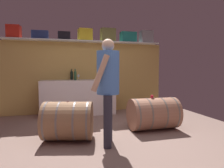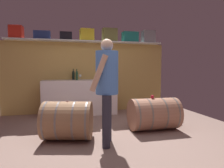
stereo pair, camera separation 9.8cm
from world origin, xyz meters
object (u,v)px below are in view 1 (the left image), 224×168
object	(u,v)px
toolcase_grey	(146,37)
wine_bottle_green	(75,75)
toolcase_black	(64,36)
wine_bottle_dark	(72,75)
toolcase_red	(14,32)
winemaker_pouring	(108,81)
toolcase_teal	(128,37)
tasting_cup	(152,97)
work_cabinet	(78,97)
wine_bottle_amber	(110,74)
toolcase_yellow	(85,35)
wine_glass	(78,76)
wine_barrel_near	(154,114)
wine_barrel_far	(68,121)
toolcase_olive	(108,35)
toolcase_navy	(40,35)

from	to	relation	value
toolcase_grey	wine_bottle_green	bearing A→B (deg)	-169.52
toolcase_black	wine_bottle_dark	xyz separation A→B (m)	(0.18, 0.01, -1.01)
toolcase_red	winemaker_pouring	size ratio (longest dim) A/B	0.19
toolcase_teal	tasting_cup	xyz separation A→B (m)	(-0.19, -1.88, -1.42)
toolcase_red	work_cabinet	distance (m)	2.23
toolcase_red	wine_bottle_amber	bearing A→B (deg)	-3.94
tasting_cup	wine_bottle_amber	bearing A→B (deg)	105.09
toolcase_yellow	tasting_cup	bearing A→B (deg)	-65.47
toolcase_red	toolcase_yellow	size ratio (longest dim) A/B	0.90
toolcase_teal	work_cabinet	xyz separation A→B (m)	(-1.44, -0.19, -1.62)
wine_glass	toolcase_teal	bearing A→B (deg)	4.01
wine_barrel_near	winemaker_pouring	size ratio (longest dim) A/B	0.57
toolcase_red	wine_barrel_near	bearing A→B (deg)	-30.06
toolcase_grey	wine_barrel_far	bearing A→B (deg)	-135.13
toolcase_black	tasting_cup	distance (m)	2.82
toolcase_teal	toolcase_grey	distance (m)	0.55
wine_bottle_green	toolcase_black	bearing A→B (deg)	138.30
toolcase_black	toolcase_olive	distance (m)	1.18
toolcase_grey	wine_bottle_dark	size ratio (longest dim) A/B	1.24
wine_barrel_far	toolcase_red	bearing A→B (deg)	133.87
wine_bottle_dark	wine_barrel_far	distance (m)	2.17
toolcase_teal	wine_bottle_amber	size ratio (longest dim) A/B	1.27
toolcase_grey	wine_bottle_green	size ratio (longest dim) A/B	1.21
toolcase_olive	toolcase_teal	bearing A→B (deg)	-1.27
toolcase_teal	wine_glass	world-z (taller)	toolcase_teal
toolcase_olive	work_cabinet	bearing A→B (deg)	-168.70
toolcase_navy	wine_glass	xyz separation A→B (m)	(0.93, -0.10, -1.03)
toolcase_olive	wine_barrel_near	world-z (taller)	toolcase_olive
toolcase_teal	winemaker_pouring	distance (m)	2.91
winemaker_pouring	toolcase_grey	bearing A→B (deg)	-18.18
toolcase_grey	wine_bottle_dark	bearing A→B (deg)	-175.92
wine_bottle_dark	wine_glass	bearing A→B (deg)	-32.49
toolcase_grey	wine_bottle_green	distance (m)	2.34
toolcase_navy	work_cabinet	distance (m)	1.84
toolcase_navy	toolcase_yellow	bearing A→B (deg)	2.30
toolcase_red	toolcase_grey	xyz separation A→B (m)	(3.50, 0.00, 0.02)
wine_bottle_amber	wine_bottle_dark	bearing A→B (deg)	161.39
toolcase_olive	wine_bottle_amber	size ratio (longest dim) A/B	1.14
toolcase_black	wine_barrel_near	world-z (taller)	toolcase_black
toolcase_navy	wine_barrel_far	world-z (taller)	toolcase_navy
toolcase_red	toolcase_black	xyz separation A→B (m)	(1.19, 0.00, -0.05)
toolcase_yellow	toolcase_grey	size ratio (longest dim) A/B	1.01
toolcase_yellow	winemaker_pouring	bearing A→B (deg)	-94.32
wine_bottle_dark	wine_barrel_far	xyz separation A→B (m)	(-0.24, -2.04, -0.70)
toolcase_red	work_cabinet	bearing A→B (deg)	-3.32
toolcase_yellow	toolcase_grey	bearing A→B (deg)	-4.07
toolcase_yellow	wine_barrel_far	distance (m)	2.76
toolcase_red	toolcase_olive	xyz separation A→B (m)	(2.36, 0.00, 0.02)
toolcase_yellow	toolcase_teal	xyz separation A→B (m)	(1.22, 0.00, -0.01)
toolcase_black	wine_bottle_green	xyz separation A→B (m)	(0.25, -0.23, -1.01)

